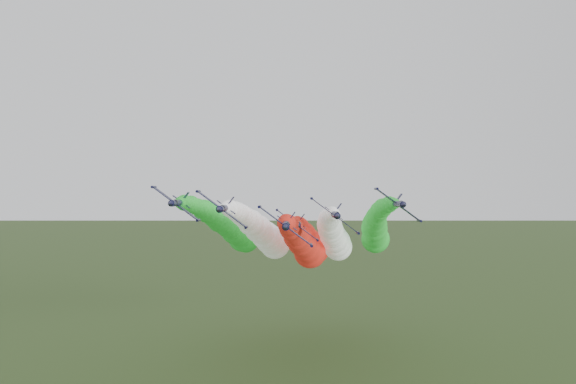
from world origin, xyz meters
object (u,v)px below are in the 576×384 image
jet_inner_left (263,233)px  jet_inner_right (334,236)px  jet_lead (304,244)px  jet_outer_right (376,228)px  jet_trail (309,241)px  jet_outer_left (231,229)px

jet_inner_left → jet_inner_right: 20.92m
jet_lead → jet_outer_right: size_ratio=0.99×
jet_lead → jet_trail: bearing=85.1°
jet_lead → jet_outer_left: jet_outer_left is taller
jet_lead → jet_inner_left: size_ratio=0.99×
jet_inner_left → jet_outer_left: 12.56m
jet_inner_right → jet_outer_left: (-30.75, 4.52, 1.99)m
jet_inner_right → jet_outer_left: bearing=171.6°
jet_inner_left → jet_outer_left: size_ratio=1.00×
jet_lead → jet_inner_left: 14.53m
jet_trail → jet_inner_right: bearing=-67.9°
jet_outer_left → jet_trail: size_ratio=1.00×
jet_outer_left → jet_trail: (23.99, 12.17, -4.94)m
jet_inner_right → jet_lead: bearing=-128.7°
jet_outer_left → jet_inner_left: bearing=-36.5°
jet_inner_left → jet_outer_right: 36.13m
jet_trail → jet_inner_left: bearing=-125.4°
jet_lead → jet_outer_right: bearing=41.3°
jet_outer_right → jet_trail: size_ratio=1.00×
jet_lead → jet_trail: 28.32m
jet_inner_right → jet_outer_right: jet_outer_right is taller
jet_outer_left → jet_trail: jet_outer_left is taller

